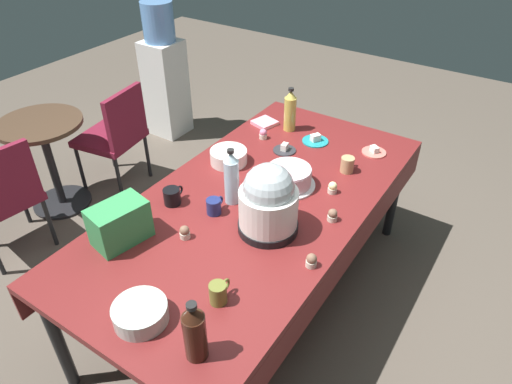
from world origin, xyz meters
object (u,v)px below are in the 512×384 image
Objects in this scene: ceramic_snack_bowl at (229,157)px; soda_bottle_water at (232,178)px; dessert_plate_charcoal at (284,149)px; dessert_plate_coral at (374,151)px; coffee_mug_tan at (348,164)px; cupcake_lemon at (311,261)px; water_cooler at (164,74)px; soda_bottle_ginger_ale at (290,111)px; frosted_layer_cake at (289,177)px; cupcake_rose at (185,232)px; slow_cooker at (268,202)px; round_cafe_table at (47,149)px; coffee_mug_olive at (219,293)px; cupcake_mint at (263,134)px; dessert_plate_teal at (315,140)px; cupcake_berry at (333,215)px; maroon_chair_right at (116,132)px; maroon_chair_left at (1,194)px; cupcake_vanilla at (333,188)px; coffee_mug_black at (172,196)px; soda_carton at (120,223)px; coffee_mug_navy at (214,206)px; soda_bottle_cola at (195,332)px; potluck_table at (256,209)px; glass_salad_bowl at (140,313)px.

ceramic_snack_bowl is 0.40m from soda_bottle_water.
dessert_plate_coral is at bearing -58.94° from dessert_plate_charcoal.
ceramic_snack_bowl is 1.86× the size of coffee_mug_tan.
water_cooler is at bearing 55.99° from cupcake_lemon.
water_cooler reaches higher than soda_bottle_ginger_ale.
frosted_layer_cake reaches higher than cupcake_rose.
slow_cooker reaches higher than round_cafe_table.
coffee_mug_olive is (-0.39, 0.22, 0.02)m from cupcake_lemon.
frosted_layer_cake is 1.99× the size of dessert_plate_coral.
cupcake_rose is 1.04m from cupcake_mint.
soda_bottle_water is (-0.80, 0.07, 0.14)m from dessert_plate_teal.
dessert_plate_coral is 1.47m from coffee_mug_olive.
dessert_plate_teal is at bearing 33.59° from cupcake_berry.
maroon_chair_right is (0.20, 1.66, -0.31)m from frosted_layer_cake.
maroon_chair_left reaches higher than dessert_plate_teal.
cupcake_vanilla is (0.56, 0.17, 0.00)m from cupcake_lemon.
cupcake_berry is 0.57× the size of coffee_mug_tan.
soda_bottle_water is at bearing -108.32° from maroon_chair_right.
coffee_mug_tan reaches higher than dessert_plate_teal.
cupcake_berry is at bearing -66.45° from coffee_mug_black.
soda_carton is 1.59m from round_cafe_table.
slow_cooker is at bearing -167.06° from dessert_plate_teal.
maroon_chair_right is (0.62, 1.46, -0.30)m from coffee_mug_navy.
coffee_mug_navy is 0.44× the size of soda_carton.
cupcake_vanilla is 1.19m from soda_bottle_cola.
maroon_chair_left reaches higher than cupcake_berry.
maroon_chair_right is (0.35, 1.99, -0.29)m from cupcake_berry.
coffee_mug_olive is (0.25, 0.09, -0.08)m from soda_bottle_cola.
cupcake_lemon is 2.10m from maroon_chair_left.
cupcake_vanilla reaches higher than dessert_plate_charcoal.
potluck_table is 0.67m from cupcake_mint.
potluck_table is 14.73× the size of dessert_plate_coral.
cupcake_lemon is (-0.49, -0.40, -0.02)m from frosted_layer_cake.
coffee_mug_navy is 1.53m from maroon_chair_left.
soda_carton is at bearing -111.27° from round_cafe_table.
maroon_chair_right is at bearing 61.18° from coffee_mug_black.
coffee_mug_olive is at bearing -140.57° from coffee_mug_navy.
maroon_chair_left is (0.10, 1.84, -0.31)m from coffee_mug_olive.
soda_bottle_ginger_ale reaches higher than maroon_chair_right.
cupcake_vanilla is 0.65m from coffee_mug_navy.
coffee_mug_olive is 2.17m from round_cafe_table.
cupcake_mint is at bearing 47.68° from frosted_layer_cake.
soda_bottle_water is at bearing 31.18° from coffee_mug_olive.
dessert_plate_coral is 0.12× the size of water_cooler.
cupcake_mint is at bearing 14.85° from coffee_mug_navy.
coffee_mug_olive is at bearing -120.34° from maroon_chair_right.
potluck_table is 0.45m from coffee_mug_black.
soda_carton is (-1.13, 0.23, 0.09)m from dessert_plate_charcoal.
dessert_plate_charcoal is 0.50m from cupcake_vanilla.
cupcake_mint is (1.49, 0.38, -0.01)m from glass_salad_bowl.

